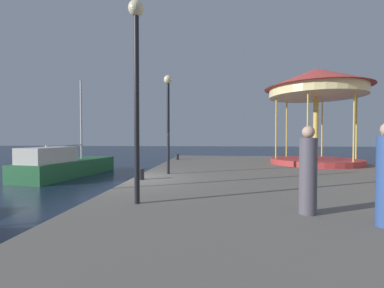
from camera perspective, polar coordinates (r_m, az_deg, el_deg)
ground_plane at (r=10.34m, az=-12.74°, el=-11.62°), size 120.00×120.00×0.00m
quay_dock at (r=10.24m, az=22.13°, el=-9.53°), size 12.12×24.75×0.80m
sailboat_green at (r=17.27m, az=-26.01°, el=-4.19°), size 3.12×6.96×6.01m
carousel at (r=16.87m, az=25.45°, el=10.11°), size 5.77×5.77×5.48m
lamp_post_mid_promenade at (r=6.36m, az=-12.02°, el=16.14°), size 0.36×0.36×4.65m
lamp_post_far_end at (r=11.08m, az=-5.22°, el=8.22°), size 0.36×0.36×4.13m
bollard_north at (r=9.73m, az=-11.09°, el=-6.44°), size 0.24×0.24×0.40m
bollard_south at (r=18.07m, az=-3.26°, el=-2.79°), size 0.24×0.24×0.40m
person_far_corner at (r=5.73m, az=23.98°, el=-5.74°), size 0.34×0.34×1.76m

